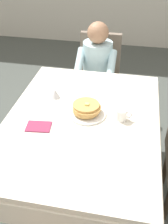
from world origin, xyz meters
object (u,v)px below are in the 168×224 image
at_px(dining_table_main, 82,129).
at_px(cup_coffee, 122,115).
at_px(fork_left_of_plate, 61,113).
at_px(chair_diner, 99,71).
at_px(breakfast_stack, 87,108).
at_px(knife_right_of_plate, 112,119).
at_px(diner_person, 97,66).
at_px(spoon_near_edge, 73,142).
at_px(plate_breakfast, 87,113).
at_px(syrup_pitcher, 55,93).

height_order(dining_table_main, cup_coffee, cup_coffee).
bearing_deg(fork_left_of_plate, cup_coffee, -89.72).
xyz_separation_m(chair_diner, breakfast_stack, (0.07, -1.11, 0.26)).
relative_size(breakfast_stack, cup_coffee, 1.84).
height_order(chair_diner, knife_right_of_plate, chair_diner).
height_order(dining_table_main, diner_person, diner_person).
height_order(chair_diner, diner_person, diner_person).
relative_size(chair_diner, spoon_near_edge, 6.20).
height_order(fork_left_of_plate, knife_right_of_plate, same).
bearing_deg(plate_breakfast, knife_right_of_plate, -6.01).
relative_size(diner_person, spoon_near_edge, 7.47).
distance_m(knife_right_of_plate, spoon_near_edge, 0.37).
xyz_separation_m(syrup_pitcher, knife_right_of_plate, (0.48, -0.20, -0.04)).
relative_size(diner_person, plate_breakfast, 4.00).
xyz_separation_m(chair_diner, spoon_near_edge, (0.05, -1.42, 0.21)).
relative_size(breakfast_stack, spoon_near_edge, 1.38).
distance_m(plate_breakfast, fork_left_of_plate, 0.19).
distance_m(chair_diner, plate_breakfast, 1.13).
bearing_deg(cup_coffee, chair_diner, 106.43).
bearing_deg(dining_table_main, syrup_pitcher, 137.95).
height_order(diner_person, spoon_near_edge, diner_person).
xyz_separation_m(breakfast_stack, fork_left_of_plate, (-0.19, -0.02, -0.05)).
xyz_separation_m(diner_person, cup_coffee, (0.33, -0.97, 0.11)).
distance_m(chair_diner, knife_right_of_plate, 1.18).
relative_size(diner_person, fork_left_of_plate, 6.22).
height_order(plate_breakfast, spoon_near_edge, plate_breakfast).
height_order(cup_coffee, fork_left_of_plate, cup_coffee).
relative_size(diner_person, knife_right_of_plate, 5.60).
distance_m(diner_person, spoon_near_edge, 1.27).
xyz_separation_m(diner_person, knife_right_of_plate, (0.27, -0.97, 0.07)).
xyz_separation_m(breakfast_stack, knife_right_of_plate, (0.19, -0.02, -0.05)).
xyz_separation_m(dining_table_main, breakfast_stack, (0.02, 0.06, 0.14)).
relative_size(plate_breakfast, spoon_near_edge, 1.87).
relative_size(dining_table_main, fork_left_of_plate, 8.47).
relative_size(cup_coffee, knife_right_of_plate, 0.57).
distance_m(syrup_pitcher, spoon_near_edge, 0.56).
bearing_deg(fork_left_of_plate, spoon_near_edge, -151.95).
bearing_deg(dining_table_main, breakfast_stack, 70.58).
bearing_deg(diner_person, syrup_pitcher, 74.29).
xyz_separation_m(dining_table_main, plate_breakfast, (0.03, 0.06, 0.10)).
distance_m(chair_diner, diner_person, 0.21).
bearing_deg(spoon_near_edge, breakfast_stack, 100.07).
bearing_deg(knife_right_of_plate, breakfast_stack, 78.00).
distance_m(syrup_pitcher, fork_left_of_plate, 0.23).
height_order(breakfast_stack, syrup_pitcher, breakfast_stack).
height_order(diner_person, knife_right_of_plate, diner_person).
height_order(fork_left_of_plate, spoon_near_edge, same).
distance_m(dining_table_main, spoon_near_edge, 0.27).
bearing_deg(dining_table_main, plate_breakfast, 67.53).
bearing_deg(knife_right_of_plate, plate_breakfast, 78.46).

